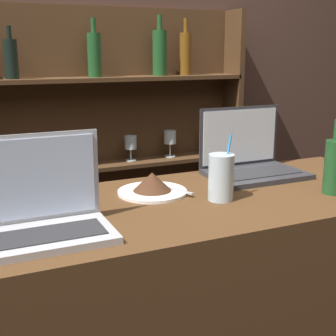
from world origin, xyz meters
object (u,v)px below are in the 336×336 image
Objects in this scene: laptop_near at (41,212)px; cake_plate at (152,185)px; wine_bottle_green at (334,166)px; water_glass at (221,177)px; laptop_far at (250,160)px.

cake_plate is (0.38, 0.21, -0.03)m from laptop_near.
wine_bottle_green reaches higher than cake_plate.
cake_plate is 0.58m from wine_bottle_green.
water_glass is (0.55, 0.06, 0.01)m from laptop_near.
laptop_far reaches higher than wine_bottle_green.
laptop_far reaches higher than cake_plate.
laptop_near is 1.47× the size of cake_plate.
cake_plate is 0.23m from water_glass.
water_glass is (-0.26, -0.22, 0.02)m from laptop_far.
laptop_near reaches higher than cake_plate.
water_glass is at bearing 166.09° from wine_bottle_green.
wine_bottle_green is at bearing -13.91° from water_glass.
laptop_near is 1.37× the size of wine_bottle_green.
laptop_far is 0.34m from water_glass.
laptop_far is 0.43m from cake_plate.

